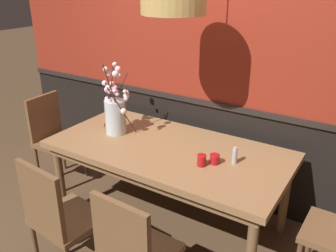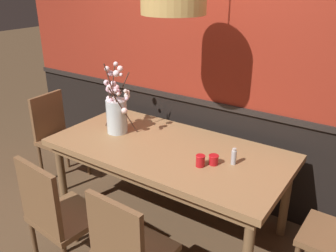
% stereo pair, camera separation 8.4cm
% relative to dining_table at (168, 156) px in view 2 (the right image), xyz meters
% --- Properties ---
extents(ground_plane, '(24.00, 24.00, 0.00)m').
position_rel_dining_table_xyz_m(ground_plane, '(0.00, 0.00, -0.66)').
color(ground_plane, brown).
extents(back_wall, '(4.57, 0.14, 2.91)m').
position_rel_dining_table_xyz_m(back_wall, '(0.00, 0.67, 0.78)').
color(back_wall, black).
rests_on(back_wall, ground).
extents(dining_table, '(1.96, 0.98, 0.74)m').
position_rel_dining_table_xyz_m(dining_table, '(0.00, 0.00, 0.00)').
color(dining_table, '#997047').
rests_on(dining_table, ground).
extents(chair_head_west_end, '(0.40, 0.44, 0.92)m').
position_rel_dining_table_xyz_m(chair_head_west_end, '(-1.41, -0.00, -0.14)').
color(chair_head_west_end, brown).
rests_on(chair_head_west_end, ground).
extents(chair_near_side_left, '(0.49, 0.46, 0.94)m').
position_rel_dining_table_xyz_m(chair_near_side_left, '(-0.31, -0.92, -0.14)').
color(chair_near_side_left, brown).
rests_on(chair_near_side_left, ground).
extents(chair_near_side_right, '(0.44, 0.40, 0.91)m').
position_rel_dining_table_xyz_m(chair_near_side_right, '(0.32, -0.90, -0.14)').
color(chair_near_side_right, brown).
rests_on(chair_near_side_right, ground).
extents(vase_with_blossoms, '(0.39, 0.39, 0.66)m').
position_rel_dining_table_xyz_m(vase_with_blossoms, '(-0.55, 0.00, 0.27)').
color(vase_with_blossoms, silver).
rests_on(vase_with_blossoms, dining_table).
extents(candle_holder_nearer_center, '(0.08, 0.08, 0.07)m').
position_rel_dining_table_xyz_m(candle_holder_nearer_center, '(0.44, -0.05, 0.12)').
color(candle_holder_nearer_center, red).
rests_on(candle_holder_nearer_center, dining_table).
extents(candle_holder_nearer_edge, '(0.07, 0.07, 0.09)m').
position_rel_dining_table_xyz_m(candle_holder_nearer_edge, '(0.37, -0.13, 0.13)').
color(candle_holder_nearer_edge, red).
rests_on(candle_holder_nearer_edge, dining_table).
extents(condiment_bottle, '(0.04, 0.04, 0.13)m').
position_rel_dining_table_xyz_m(condiment_bottle, '(0.56, 0.04, 0.14)').
color(condiment_bottle, '#ADADB2').
rests_on(condiment_bottle, dining_table).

